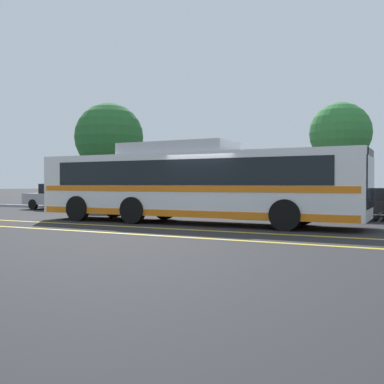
# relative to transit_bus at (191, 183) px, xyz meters

# --- Properties ---
(ground_plane) EXTENTS (220.00, 220.00, 0.00)m
(ground_plane) POSITION_rel_transit_bus_xyz_m (0.91, -0.41, -1.51)
(ground_plane) COLOR #262628
(lane_strip_0) EXTENTS (32.48, 0.20, 0.01)m
(lane_strip_0) POSITION_rel_transit_bus_xyz_m (0.02, -2.20, -1.51)
(lane_strip_0) COLOR gold
(lane_strip_0) RESTS_ON ground_plane
(lane_strip_1) EXTENTS (32.48, 0.20, 0.01)m
(lane_strip_1) POSITION_rel_transit_bus_xyz_m (0.02, -4.10, -1.51)
(lane_strip_1) COLOR gold
(lane_strip_1) RESTS_ON ground_plane
(curb_strip) EXTENTS (40.48, 0.36, 0.15)m
(curb_strip) POSITION_rel_transit_bus_xyz_m (0.02, 5.75, -1.43)
(curb_strip) COLOR #99999E
(curb_strip) RESTS_ON ground_plane
(transit_bus) EXTENTS (12.81, 2.69, 3.04)m
(transit_bus) POSITION_rel_transit_bus_xyz_m (0.00, 0.00, 0.00)
(transit_bus) COLOR white
(transit_bus) RESTS_ON ground_plane
(parked_car_0) EXTENTS (4.72, 1.85, 1.49)m
(parked_car_0) POSITION_rel_transit_bus_xyz_m (-10.73, 4.71, -0.77)
(parked_car_0) COLOR #9E9EA3
(parked_car_0) RESTS_ON ground_plane
(parked_car_1) EXTENTS (4.11, 2.17, 1.32)m
(parked_car_1) POSITION_rel_transit_bus_xyz_m (-5.56, 4.52, -0.83)
(parked_car_1) COLOR #4C3823
(parked_car_1) RESTS_ON ground_plane
(parked_car_2) EXTENTS (4.47, 2.01, 1.52)m
(parked_car_2) POSITION_rel_transit_bus_xyz_m (0.77, 4.58, -0.74)
(parked_car_2) COLOR #9E9EA3
(parked_car_2) RESTS_ON ground_plane
(parked_car_3) EXTENTS (4.43, 2.15, 1.32)m
(parked_car_3) POSITION_rel_transit_bus_xyz_m (5.94, 4.54, -0.84)
(parked_car_3) COLOR black
(parked_car_3) RESTS_ON ground_plane
(tree_0) EXTENTS (4.38, 4.38, 6.68)m
(tree_0) POSITION_rel_transit_bus_xyz_m (-10.14, 8.43, 2.97)
(tree_0) COLOR #513823
(tree_0) RESTS_ON ground_plane
(tree_2) EXTENTS (3.15, 3.15, 5.69)m
(tree_2) POSITION_rel_transit_bus_xyz_m (4.06, 9.10, 2.59)
(tree_2) COLOR #513823
(tree_2) RESTS_ON ground_plane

